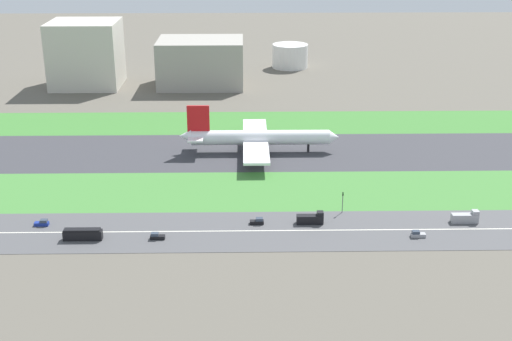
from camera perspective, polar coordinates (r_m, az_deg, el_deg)
ground_plane at (r=278.09m, az=-0.47°, el=1.55°), size 800.00×800.00×0.00m
runway at (r=278.08m, az=-0.47°, el=1.56°), size 280.00×46.00×0.10m
grass_median_north at (r=317.02m, az=-0.55°, el=4.03°), size 280.00×36.00×0.10m
grass_median_south at (r=239.83m, az=-0.37°, el=-1.72°), size 280.00×36.00×0.10m
highway at (r=210.69m, az=-0.27°, el=-5.09°), size 280.00×28.00×0.10m
highway_centerline at (r=210.67m, az=-0.27°, el=-5.07°), size 266.00×0.50×0.01m
airliner at (r=276.11m, az=0.02°, el=2.77°), size 65.00×56.00×19.70m
car_0 at (r=214.84m, az=0.12°, el=-4.29°), size 4.40×1.80×2.00m
car_5 at (r=224.04m, az=-17.49°, el=-4.22°), size 4.40×1.80×2.00m
car_2 at (r=207.52m, az=-8.32°, el=-5.49°), size 4.40×1.80×2.00m
truck_1 at (r=215.49m, az=4.62°, el=-4.06°), size 8.40×2.50×4.00m
bus_0 at (r=211.11m, az=-14.33°, el=-5.21°), size 11.60×2.50×3.50m
truck_0 at (r=225.60m, az=17.17°, el=-3.80°), size 8.40×2.50×4.00m
car_1 at (r=212.35m, az=13.39°, el=-5.23°), size 4.40×1.80×2.00m
traffic_light at (r=222.96m, az=7.28°, el=-2.54°), size 0.36×0.50×7.20m
terminal_building at (r=393.37m, az=-14.07°, el=9.46°), size 37.32×33.97×35.88m
hangar_building at (r=385.27m, az=-4.65°, el=9.01°), size 47.10×35.53×25.77m
fuel_tank_west at (r=430.69m, az=2.87°, el=9.57°), size 22.07×22.07×14.52m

